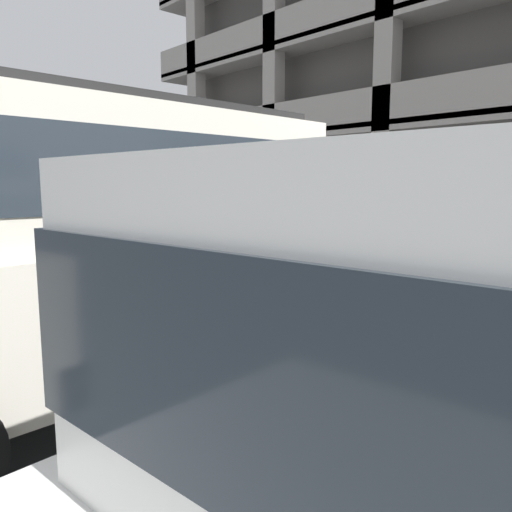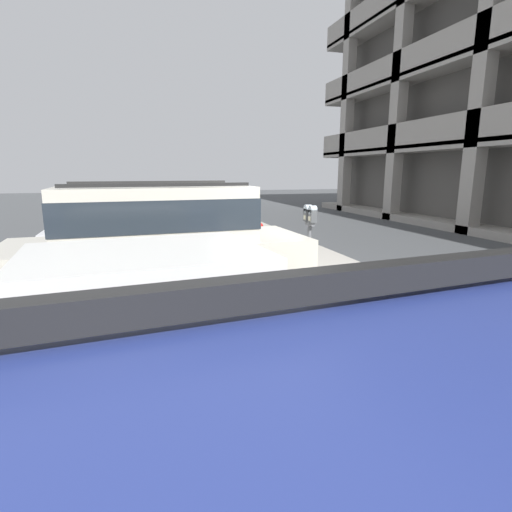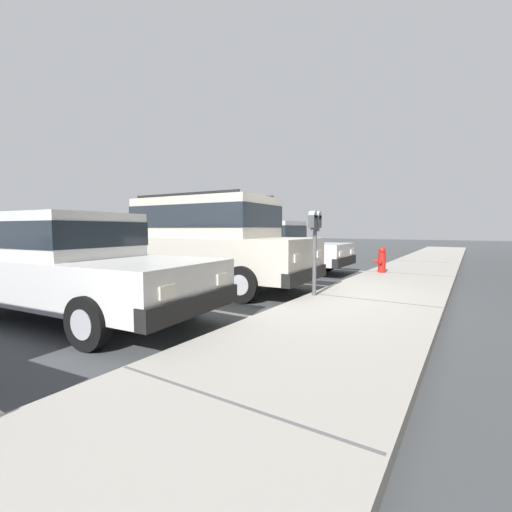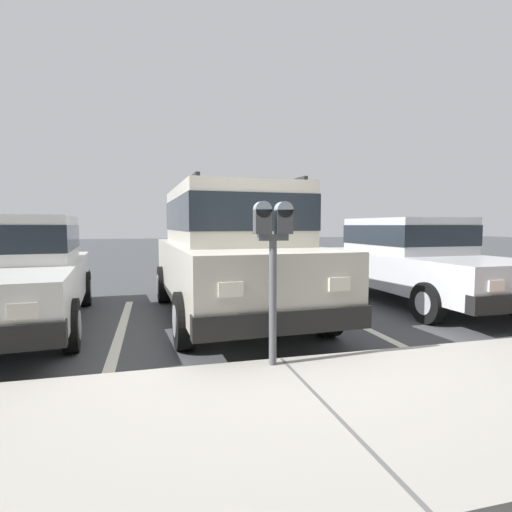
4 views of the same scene
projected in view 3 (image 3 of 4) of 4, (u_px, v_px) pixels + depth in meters
The scene contains 8 objects.
ground_plane at pixel (299, 301), 6.45m from camera, with size 80.00×80.00×0.10m.
sidewalk at pixel (370, 303), 5.75m from camera, with size 40.00×2.20×0.12m.
parking_stall_lines at pixel (184, 306), 5.83m from camera, with size 13.08×4.80×0.01m.
silver_suv at pixel (207, 239), 7.52m from camera, with size 2.19×4.87×2.03m.
red_sedan at pixel (273, 245), 10.60m from camera, with size 1.91×4.52×1.54m.
dark_hatchback at pixel (70, 262), 5.05m from camera, with size 2.15×4.63×1.54m.
parking_meter_near at pixel (315, 233), 6.06m from camera, with size 0.35×0.12×1.50m.
fire_hydrant at pixel (382, 260), 9.34m from camera, with size 0.30×0.30×0.70m.
Camera 3 is at (5.82, 2.71, 1.31)m, focal length 24.00 mm.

